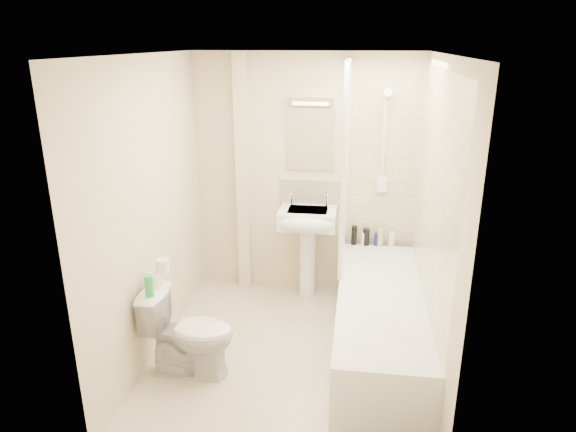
# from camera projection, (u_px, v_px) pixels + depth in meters

# --- Properties ---
(floor) EXTENTS (2.50, 2.50, 0.00)m
(floor) POSITION_uv_depth(u_px,v_px,m) (288.00, 353.00, 4.31)
(floor) COLOR beige
(floor) RESTS_ON ground
(wall_back) EXTENTS (2.20, 0.02, 2.40)m
(wall_back) POSITION_uv_depth(u_px,v_px,m) (305.00, 177.00, 5.09)
(wall_back) COLOR beige
(wall_back) RESTS_ON ground
(wall_left) EXTENTS (0.02, 2.50, 2.40)m
(wall_left) POSITION_uv_depth(u_px,v_px,m) (150.00, 212.00, 4.06)
(wall_left) COLOR beige
(wall_left) RESTS_ON ground
(wall_right) EXTENTS (0.02, 2.50, 2.40)m
(wall_right) POSITION_uv_depth(u_px,v_px,m) (436.00, 226.00, 3.77)
(wall_right) COLOR beige
(wall_right) RESTS_ON ground
(ceiling) EXTENTS (2.20, 2.50, 0.02)m
(ceiling) POSITION_uv_depth(u_px,v_px,m) (288.00, 54.00, 3.52)
(ceiling) COLOR white
(ceiling) RESTS_ON wall_back
(tile_back) EXTENTS (0.70, 0.01, 1.75)m
(tile_back) POSITION_uv_depth(u_px,v_px,m) (383.00, 158.00, 4.90)
(tile_back) COLOR beige
(tile_back) RESTS_ON wall_back
(tile_right) EXTENTS (0.01, 2.10, 1.75)m
(tile_right) POSITION_uv_depth(u_px,v_px,m) (435.00, 192.00, 3.81)
(tile_right) COLOR beige
(tile_right) RESTS_ON wall_right
(pipe_boxing) EXTENTS (0.12, 0.12, 2.40)m
(pipe_boxing) POSITION_uv_depth(u_px,v_px,m) (243.00, 177.00, 5.11)
(pipe_boxing) COLOR beige
(pipe_boxing) RESTS_ON ground
(splashback) EXTENTS (0.60, 0.02, 0.30)m
(splashback) POSITION_uv_depth(u_px,v_px,m) (310.00, 194.00, 5.13)
(splashback) COLOR beige
(splashback) RESTS_ON wall_back
(mirror) EXTENTS (0.46, 0.01, 0.60)m
(mirror) POSITION_uv_depth(u_px,v_px,m) (311.00, 140.00, 4.94)
(mirror) COLOR white
(mirror) RESTS_ON wall_back
(strip_light) EXTENTS (0.42, 0.07, 0.07)m
(strip_light) POSITION_uv_depth(u_px,v_px,m) (311.00, 101.00, 4.80)
(strip_light) COLOR silver
(strip_light) RESTS_ON wall_back
(bathtub) EXTENTS (0.70, 2.10, 0.55)m
(bathtub) POSITION_uv_depth(u_px,v_px,m) (380.00, 323.00, 4.22)
(bathtub) COLOR white
(bathtub) RESTS_ON ground
(shower_screen) EXTENTS (0.04, 0.92, 1.80)m
(shower_screen) POSITION_uv_depth(u_px,v_px,m) (345.00, 165.00, 4.53)
(shower_screen) COLOR white
(shower_screen) RESTS_ON bathtub
(shower_fixture) EXTENTS (0.10, 0.16, 0.99)m
(shower_fixture) POSITION_uv_depth(u_px,v_px,m) (384.00, 146.00, 4.82)
(shower_fixture) COLOR white
(shower_fixture) RESTS_ON wall_back
(pedestal_sink) EXTENTS (0.55, 0.50, 1.06)m
(pedestal_sink) POSITION_uv_depth(u_px,v_px,m) (307.00, 229.00, 5.01)
(pedestal_sink) COLOR white
(pedestal_sink) RESTS_ON ground
(bottle_black_a) EXTENTS (0.06, 0.06, 0.19)m
(bottle_black_a) POSITION_uv_depth(u_px,v_px,m) (354.00, 235.00, 5.12)
(bottle_black_a) COLOR black
(bottle_black_a) RESTS_ON bathtub
(bottle_white_a) EXTENTS (0.05, 0.05, 0.13)m
(bottle_white_a) POSITION_uv_depth(u_px,v_px,m) (364.00, 239.00, 5.11)
(bottle_white_a) COLOR white
(bottle_white_a) RESTS_ON bathtub
(bottle_black_b) EXTENTS (0.07, 0.07, 0.17)m
(bottle_black_b) POSITION_uv_depth(u_px,v_px,m) (366.00, 237.00, 5.10)
(bottle_black_b) COLOR black
(bottle_black_b) RESTS_ON bathtub
(bottle_blue) EXTENTS (0.05, 0.05, 0.13)m
(bottle_blue) POSITION_uv_depth(u_px,v_px,m) (377.00, 239.00, 5.10)
(bottle_blue) COLOR #121F50
(bottle_blue) RESTS_ON bathtub
(bottle_cream) EXTENTS (0.06, 0.06, 0.17)m
(bottle_cream) POSITION_uv_depth(u_px,v_px,m) (380.00, 238.00, 5.09)
(bottle_cream) COLOR beige
(bottle_cream) RESTS_ON bathtub
(bottle_white_b) EXTENTS (0.06, 0.06, 0.15)m
(bottle_white_b) POSITION_uv_depth(u_px,v_px,m) (392.00, 239.00, 5.07)
(bottle_white_b) COLOR white
(bottle_white_b) RESTS_ON bathtub
(toilet) EXTENTS (0.40, 0.69, 0.70)m
(toilet) POSITION_uv_depth(u_px,v_px,m) (190.00, 332.00, 3.97)
(toilet) COLOR white
(toilet) RESTS_ON ground
(toilet_roll_lower) EXTENTS (0.11, 0.11, 0.10)m
(toilet_roll_lower) POSITION_uv_depth(u_px,v_px,m) (155.00, 280.00, 3.92)
(toilet_roll_lower) COLOR white
(toilet_roll_lower) RESTS_ON toilet
(toilet_roll_upper) EXTENTS (0.10, 0.10, 0.10)m
(toilet_roll_upper) POSITION_uv_depth(u_px,v_px,m) (163.00, 266.00, 3.93)
(toilet_roll_upper) COLOR white
(toilet_roll_upper) RESTS_ON toilet_roll_lower
(green_bottle) EXTENTS (0.06, 0.06, 0.17)m
(green_bottle) POSITION_uv_depth(u_px,v_px,m) (149.00, 286.00, 3.76)
(green_bottle) COLOR green
(green_bottle) RESTS_ON toilet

